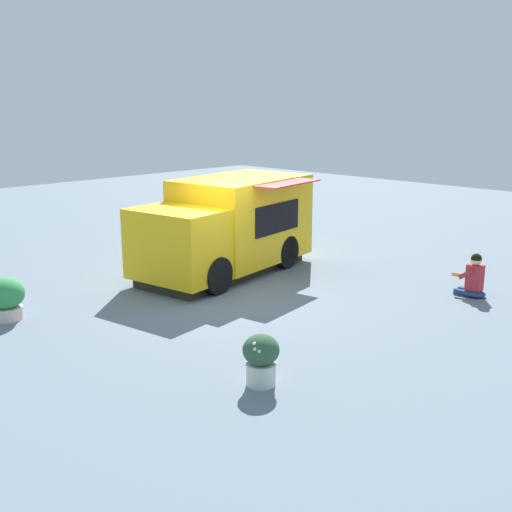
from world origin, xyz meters
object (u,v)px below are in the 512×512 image
planter_flowering_far (6,298)px  person_customer (473,279)px  planter_flowering_near (261,358)px  food_truck (227,229)px

planter_flowering_far → person_customer: bearing=-36.5°
planter_flowering_near → planter_flowering_far: planter_flowering_far is taller
planter_flowering_far → food_truck: bearing=-5.1°
food_truck → person_customer: size_ratio=5.22×
person_customer → planter_flowering_near: size_ratio=1.22×
person_customer → planter_flowering_far: size_ratio=1.15×
food_truck → planter_flowering_far: (-5.29, 0.47, -0.65)m
planter_flowering_near → planter_flowering_far: (-1.35, 5.42, 0.00)m
planter_flowering_near → planter_flowering_far: size_ratio=0.95×
person_customer → planter_flowering_far: person_customer is taller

